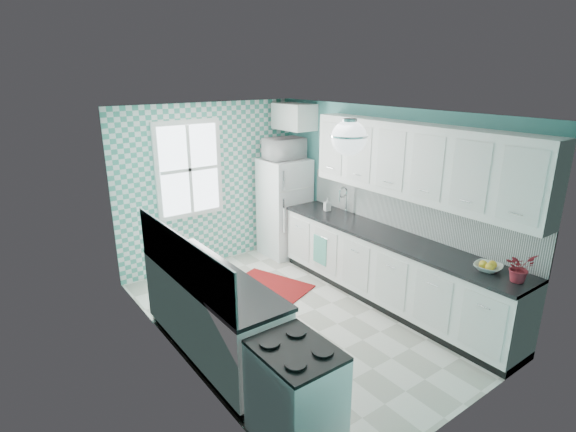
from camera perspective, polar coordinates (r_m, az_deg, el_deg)
floor at (r=5.77m, az=1.10°, el=-12.72°), size 3.00×4.40×0.02m
ceiling at (r=4.98m, az=1.28°, el=13.09°), size 3.00×4.40×0.02m
wall_back at (r=7.05m, az=-9.87°, el=3.87°), size 3.00×0.02×2.50m
wall_front at (r=3.87m, az=21.86°, el=-9.18°), size 3.00×0.02×2.50m
wall_left at (r=4.53m, az=-14.16°, el=-4.39°), size 0.02×4.40×2.50m
wall_right at (r=6.24m, az=12.25°, el=1.89°), size 0.02×4.40×2.50m
accent_wall at (r=7.03m, az=-9.79°, el=3.84°), size 3.00×0.01×2.50m
window at (r=6.79m, az=-12.45°, el=5.79°), size 1.04×0.05×1.44m
backsplash_right at (r=5.99m, az=14.92°, el=0.48°), size 0.02×3.60×0.51m
backsplash_left at (r=4.50m, az=-13.47°, el=-5.28°), size 0.02×2.15×0.51m
upper_cabinets_right at (r=5.59m, az=16.09°, el=6.61°), size 0.33×3.20×0.90m
upper_cabinet_fridge at (r=7.24m, az=0.53°, el=12.54°), size 0.40×0.74×0.40m
ceiling_light at (r=4.40m, az=7.75°, el=9.85°), size 0.34×0.34×0.35m
base_cabinets_right at (r=6.04m, az=12.62°, el=-6.76°), size 0.60×3.60×0.90m
countertop_right at (r=5.86m, az=12.83°, el=-2.61°), size 0.63×3.60×0.04m
base_cabinets_left at (r=4.93m, az=-9.70°, el=-12.53°), size 0.60×2.15×0.90m
countertop_left at (r=4.72m, az=-9.84°, el=-7.55°), size 0.63×2.15×0.04m
fridge at (r=7.37m, az=-0.45°, el=1.12°), size 0.70×0.69×1.60m
stove at (r=3.90m, az=0.97°, el=-21.58°), size 0.57×0.71×0.85m
sink at (r=6.53m, az=6.20°, el=-0.01°), size 0.52×0.43×0.53m
rug at (r=6.46m, az=-2.44°, el=-8.97°), size 1.10×1.29×0.02m
dish_towel at (r=6.48m, az=4.09°, el=-4.35°), size 0.13×0.26×0.41m
fruit_bowl at (r=5.16m, az=24.06°, el=-5.98°), size 0.34×0.34×0.07m
potted_plant at (r=4.99m, az=27.33°, el=-5.81°), size 0.32×0.29×0.30m
soap_bottle at (r=6.72m, az=5.01°, el=1.49°), size 0.11×0.11×0.20m
microwave at (r=7.15m, az=-0.47°, el=8.55°), size 0.62×0.43×0.33m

